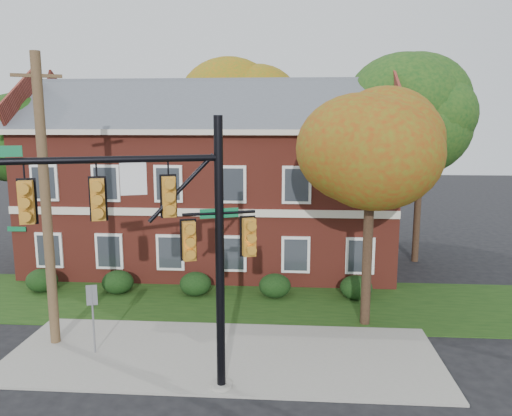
# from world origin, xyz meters

# --- Properties ---
(ground) EXTENTS (120.00, 120.00, 0.00)m
(ground) POSITION_xyz_m (0.00, 0.00, 0.00)
(ground) COLOR black
(ground) RESTS_ON ground
(sidewalk) EXTENTS (14.00, 5.00, 0.08)m
(sidewalk) POSITION_xyz_m (0.00, 1.00, 0.04)
(sidewalk) COLOR gray
(sidewalk) RESTS_ON ground
(grass_strip) EXTENTS (30.00, 6.00, 0.04)m
(grass_strip) POSITION_xyz_m (0.00, 6.00, 0.02)
(grass_strip) COLOR #193811
(grass_strip) RESTS_ON ground
(apartment_building) EXTENTS (18.80, 8.80, 9.74)m
(apartment_building) POSITION_xyz_m (-2.00, 11.95, 4.99)
(apartment_building) COLOR maroon
(apartment_building) RESTS_ON ground
(hedge_far_left) EXTENTS (1.40, 1.26, 1.05)m
(hedge_far_left) POSITION_xyz_m (-9.00, 6.70, 0.53)
(hedge_far_left) COLOR black
(hedge_far_left) RESTS_ON ground
(hedge_left) EXTENTS (1.40, 1.26, 1.05)m
(hedge_left) POSITION_xyz_m (-5.50, 6.70, 0.53)
(hedge_left) COLOR black
(hedge_left) RESTS_ON ground
(hedge_center) EXTENTS (1.40, 1.26, 1.05)m
(hedge_center) POSITION_xyz_m (-2.00, 6.70, 0.53)
(hedge_center) COLOR black
(hedge_center) RESTS_ON ground
(hedge_right) EXTENTS (1.40, 1.26, 1.05)m
(hedge_right) POSITION_xyz_m (1.50, 6.70, 0.53)
(hedge_right) COLOR black
(hedge_right) RESTS_ON ground
(hedge_far_right) EXTENTS (1.40, 1.26, 1.05)m
(hedge_far_right) POSITION_xyz_m (5.00, 6.70, 0.53)
(hedge_far_right) COLOR black
(hedge_far_right) RESTS_ON ground
(tree_near_right) EXTENTS (4.50, 4.25, 8.58)m
(tree_near_right) POSITION_xyz_m (5.22, 3.87, 6.67)
(tree_near_right) COLOR black
(tree_near_right) RESTS_ON ground
(tree_left_rear) EXTENTS (5.40, 5.10, 8.88)m
(tree_left_rear) POSITION_xyz_m (-11.73, 10.84, 6.68)
(tree_left_rear) COLOR black
(tree_left_rear) RESTS_ON ground
(tree_right_rear) EXTENTS (6.30, 5.95, 10.62)m
(tree_right_rear) POSITION_xyz_m (9.31, 12.81, 8.12)
(tree_right_rear) COLOR black
(tree_right_rear) RESTS_ON ground
(tree_far_rear) EXTENTS (6.84, 6.46, 11.52)m
(tree_far_rear) POSITION_xyz_m (-0.66, 19.79, 8.84)
(tree_far_rear) COLOR black
(tree_far_rear) RESTS_ON ground
(traffic_signal) EXTENTS (6.59, 2.49, 7.73)m
(traffic_signal) POSITION_xyz_m (-1.07, -1.51, 4.80)
(traffic_signal) COLOR gray
(traffic_signal) RESTS_ON ground
(utility_pole) EXTENTS (1.44, 0.69, 9.75)m
(utility_pole) POSITION_xyz_m (-5.89, 1.51, 4.95)
(utility_pole) COLOR brown
(utility_pole) RESTS_ON ground
(sign_post) EXTENTS (0.34, 0.13, 2.38)m
(sign_post) POSITION_xyz_m (-4.22, 0.82, 1.62)
(sign_post) COLOR slate
(sign_post) RESTS_ON ground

